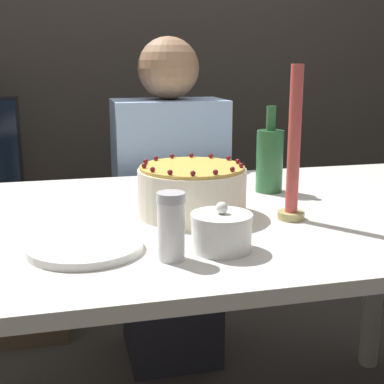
# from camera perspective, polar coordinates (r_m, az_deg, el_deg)

# --- Properties ---
(wall_behind) EXTENTS (8.00, 0.05, 2.60)m
(wall_behind) POSITION_cam_1_polar(r_m,az_deg,el_deg) (2.65, -5.27, 17.40)
(wall_behind) COLOR #38332D
(wall_behind) RESTS_ON ground_plane
(dining_table) EXTENTS (1.50, 0.93, 0.77)m
(dining_table) POSITION_cam_1_polar(r_m,az_deg,el_deg) (1.37, 4.26, -6.56)
(dining_table) COLOR beige
(dining_table) RESTS_ON ground_plane
(cake) EXTENTS (0.26, 0.26, 0.13)m
(cake) POSITION_cam_1_polar(r_m,az_deg,el_deg) (1.28, -0.00, 0.17)
(cake) COLOR #EFE5CC
(cake) RESTS_ON dining_table
(sugar_bowl) EXTENTS (0.12, 0.12, 0.10)m
(sugar_bowl) POSITION_cam_1_polar(r_m,az_deg,el_deg) (1.05, 3.16, -4.23)
(sugar_bowl) COLOR white
(sugar_bowl) RESTS_ON dining_table
(sugar_shaker) EXTENTS (0.05, 0.05, 0.13)m
(sugar_shaker) POSITION_cam_1_polar(r_m,az_deg,el_deg) (0.99, -2.24, -3.65)
(sugar_shaker) COLOR white
(sugar_shaker) RESTS_ON dining_table
(plate_stack) EXTENTS (0.23, 0.23, 0.02)m
(plate_stack) POSITION_cam_1_polar(r_m,az_deg,el_deg) (1.07, -11.34, -5.72)
(plate_stack) COLOR white
(plate_stack) RESTS_ON dining_table
(candle) EXTENTS (0.06, 0.06, 0.36)m
(candle) POSITION_cam_1_polar(r_m,az_deg,el_deg) (1.25, 10.78, 3.80)
(candle) COLOR tan
(candle) RESTS_ON dining_table
(bottle) EXTENTS (0.08, 0.08, 0.24)m
(bottle) POSITION_cam_1_polar(r_m,az_deg,el_deg) (1.52, 8.28, 3.47)
(bottle) COLOR #2D6638
(bottle) RESTS_ON dining_table
(person_man_blue_shirt) EXTENTS (0.40, 0.34, 1.21)m
(person_man_blue_shirt) POSITION_cam_1_polar(r_m,az_deg,el_deg) (2.01, -2.37, -3.51)
(person_man_blue_shirt) COLOR #2D2D38
(person_man_blue_shirt) RESTS_ON ground_plane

